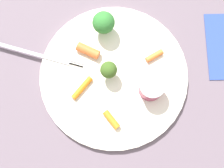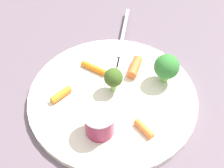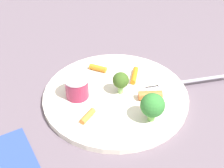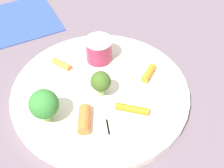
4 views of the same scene
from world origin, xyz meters
The scene contains 10 objects.
ground_plane centered at (0.00, 0.00, 0.00)m, with size 2.40×2.40×0.00m, color #645561.
plate centered at (0.00, 0.00, 0.01)m, with size 0.29×0.29×0.01m, color silver.
sauce_cup centered at (-0.01, -0.08, 0.03)m, with size 0.05×0.05×0.04m.
broccoli_floret_0 centered at (0.09, 0.04, 0.05)m, with size 0.04×0.04×0.06m.
broccoli_floret_1 centered at (0.00, 0.01, 0.04)m, with size 0.03×0.03×0.05m.
carrot_stick_0 centered at (-0.09, -0.02, 0.02)m, with size 0.01×0.01×0.04m, color orange.
carrot_stick_1 centered at (0.03, 0.06, 0.02)m, with size 0.02×0.02×0.05m, color orange.
carrot_stick_2 centered at (-0.04, 0.05, 0.02)m, with size 0.01×0.01×0.05m, color orange.
carrot_stick_3 centered at (0.06, -0.07, 0.02)m, with size 0.01×0.01×0.04m, color orange.
napkin centered at (0.13, -0.24, 0.00)m, with size 0.14×0.15×0.00m, color #2D4592.
Camera 4 is at (0.04, 0.35, 0.40)m, focal length 51.64 mm.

